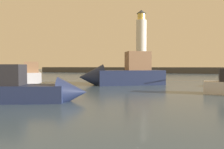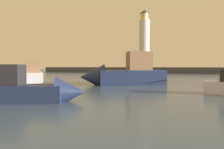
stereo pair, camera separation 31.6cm
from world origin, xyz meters
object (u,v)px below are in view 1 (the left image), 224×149
object	(u,v)px
motorboat_0	(31,75)
motorboat_2	(37,90)
lighthouse	(141,40)
motorboat_3	(119,75)

from	to	relation	value
motorboat_0	motorboat_2	bearing A→B (deg)	-50.94
lighthouse	motorboat_2	size ratio (longest dim) A/B	2.81
lighthouse	motorboat_2	bearing A→B (deg)	-87.11
motorboat_2	motorboat_3	size ratio (longest dim) A/B	0.67
lighthouse	motorboat_0	distance (m)	43.83
lighthouse	motorboat_3	bearing A→B (deg)	-84.12
motorboat_0	motorboat_2	distance (m)	17.40
motorboat_0	motorboat_2	world-z (taller)	motorboat_0
motorboat_3	motorboat_0	bearing A→B (deg)	173.92
lighthouse	motorboat_0	size ratio (longest dim) A/B	2.43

